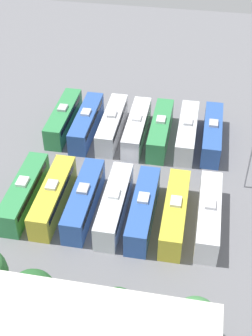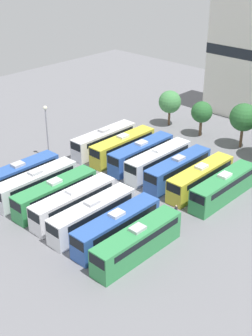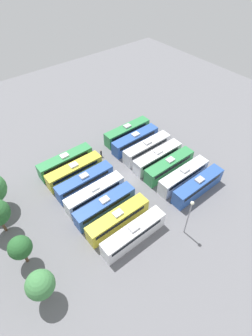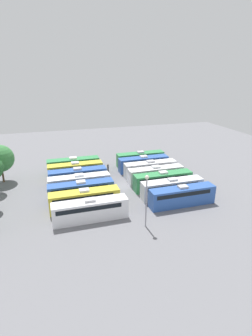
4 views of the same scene
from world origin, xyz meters
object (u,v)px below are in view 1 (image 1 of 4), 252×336
Objects in this scene: bus_9 at (143,209)px; tree_1 at (117,308)px; bus_2 at (160,130)px; bus_3 at (137,127)px; bus_13 at (24,192)px; bus_1 at (187,132)px; bus_12 at (53,196)px; bus_10 at (114,204)px; light_pole at (252,152)px; bus_4 at (112,124)px; worker_person at (57,160)px; bus_6 at (64,118)px; tree_0 at (196,320)px; tree_2 at (32,294)px; bus_11 at (84,199)px; bus_0 at (212,133)px; bus_5 at (86,122)px; bus_7 at (209,215)px; bus_8 at (175,212)px.

bus_9 is 14.85m from tree_1.
bus_3 is at bearing 1.72° from bus_2.
bus_13 is at bearing -0.79° from bus_9.
bus_12 is at bearing 47.77° from bus_1.
bus_10 is 1.41× the size of light_pole.
tree_1 is (-6.86, 30.64, 2.33)m from bus_4.
bus_10 and bus_12 have the same top height.
worker_person is at bearing 55.18° from bus_4.
worker_person is (12.53, -7.85, -0.95)m from bus_9.
bus_6 and bus_13 have the same top height.
bus_3 and bus_10 have the same top height.
tree_1 is (6.68, -0.05, -0.14)m from tree_0.
tree_2 is (-5.20, 23.09, 4.14)m from worker_person.
worker_person is (5.58, -7.56, -0.95)m from bus_11.
bus_4 is 9.95m from worker_person.
bus_1 is 17.71m from bus_6.
bus_0 is 10.17m from light_pole.
bus_2 reaches higher than worker_person.
bus_4 is (13.95, 0.24, 0.00)m from bus_0.
worker_person is (-1.51, 8.43, -0.95)m from bus_6.
light_pole is (-22.19, -7.65, 3.74)m from bus_12.
worker_person is at bearing -60.93° from tree_1.
bus_11 is (6.93, 15.55, 0.00)m from bus_2.
bus_13 is (7.24, 15.78, 0.00)m from bus_4.
bus_12 is 16.14m from tree_2.
tree_1 is (11.59, 22.55, -1.41)m from light_pole.
bus_3 and bus_6 have the same top height.
bus_5 is at bearing -84.10° from tree_2.
bus_12 is (7.30, 15.50, 0.00)m from bus_3.
bus_7 is (-0.25, 15.82, 0.00)m from bus_0.
light_pole is (-25.69, -7.70, 3.74)m from bus_13.
bus_9 is 6.96m from bus_11.
bus_0 and bus_11 have the same top height.
bus_10 is at bearing 123.54° from bus_6.
tree_0 is at bearing 101.70° from bus_8.
bus_10 is 1.87× the size of tree_0.
bus_4 is 3.67m from bus_5.
bus_6 is 27.21m from light_pole.
bus_1 is at bearing -96.85° from tree_1.
bus_4 is 19.03m from bus_8.
bus_8 is 15.36m from tree_1.
bus_7 is 21.23m from worker_person.
tree_1 is at bearing -0.46° from tree_0.
light_pole reaches higher than tree_2.
bus_0 is at bearing 179.83° from bus_6.
tree_2 is at bearing 76.77° from bus_2.
bus_11 is at bearing 65.99° from bus_2.
bus_4 is 1.41× the size of light_pole.
bus_1 is 1.00× the size of bus_6.
bus_9 is at bearing 66.43° from bus_0.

